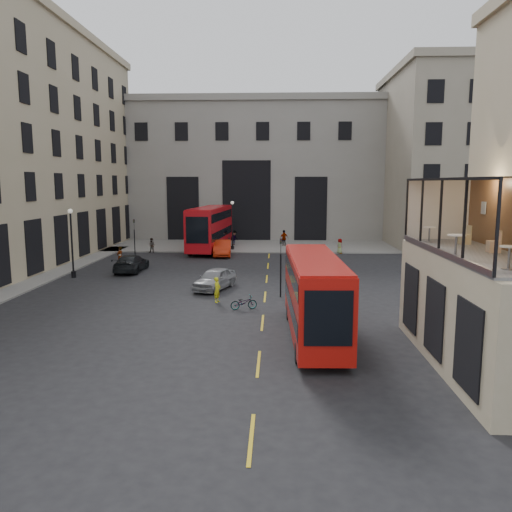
{
  "coord_description": "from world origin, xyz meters",
  "views": [
    {
      "loc": [
        -1.32,
        -19.44,
        7.34
      ],
      "look_at": [
        -2.49,
        9.75,
        3.0
      ],
      "focal_mm": 35.0,
      "sensor_mm": 36.0,
      "label": 1
    }
  ],
  "objects_px": {
    "cafe_table_mid": "(456,242)",
    "cafe_chair_b": "(494,246)",
    "traffic_light_far": "(134,233)",
    "cafe_table_far": "(429,232)",
    "cafe_chair_c": "(495,247)",
    "pedestrian_a": "(152,246)",
    "car_c": "(131,263)",
    "cyclist": "(217,290)",
    "car_a": "(215,279)",
    "bicycle": "(244,303)",
    "traffic_light_near": "(281,260)",
    "pedestrian_d": "(340,246)",
    "street_lamp_a": "(72,247)",
    "cafe_chair_d": "(465,239)",
    "street_lamp_b": "(232,228)",
    "pedestrian_b": "(234,238)",
    "bus_far": "(210,226)",
    "car_b": "(222,248)",
    "pedestrian_c": "(284,238)",
    "pedestrian_e": "(120,257)",
    "bus_near": "(314,293)"
  },
  "relations": [
    {
      "from": "pedestrian_e",
      "to": "pedestrian_c",
      "type": "bearing_deg",
      "value": 158.33
    },
    {
      "from": "cyclist",
      "to": "pedestrian_b",
      "type": "distance_m",
      "value": 27.5
    },
    {
      "from": "car_a",
      "to": "cafe_chair_d",
      "type": "relative_size",
      "value": 5.13
    },
    {
      "from": "street_lamp_b",
      "to": "pedestrian_a",
      "type": "distance_m",
      "value": 8.72
    },
    {
      "from": "street_lamp_a",
      "to": "pedestrian_b",
      "type": "relative_size",
      "value": 2.96
    },
    {
      "from": "car_c",
      "to": "pedestrian_b",
      "type": "relative_size",
      "value": 2.7
    },
    {
      "from": "cafe_table_mid",
      "to": "cafe_table_far",
      "type": "height_order",
      "value": "cafe_table_mid"
    },
    {
      "from": "traffic_light_far",
      "to": "car_a",
      "type": "xyz_separation_m",
      "value": [
        9.48,
        -13.83,
        -1.69
      ]
    },
    {
      "from": "pedestrian_d",
      "to": "cafe_chair_d",
      "type": "distance_m",
      "value": 29.5
    },
    {
      "from": "street_lamp_a",
      "to": "cafe_chair_c",
      "type": "distance_m",
      "value": 30.13
    },
    {
      "from": "traffic_light_near",
      "to": "cafe_table_mid",
      "type": "xyz_separation_m",
      "value": [
        6.35,
        -12.84,
        2.72
      ]
    },
    {
      "from": "bicycle",
      "to": "pedestrian_e",
      "type": "xyz_separation_m",
      "value": [
        -11.78,
        14.41,
        0.47
      ]
    },
    {
      "from": "car_a",
      "to": "bicycle",
      "type": "height_order",
      "value": "car_a"
    },
    {
      "from": "bus_near",
      "to": "cafe_chair_b",
      "type": "distance_m",
      "value": 7.95
    },
    {
      "from": "pedestrian_d",
      "to": "cafe_table_mid",
      "type": "height_order",
      "value": "cafe_table_mid"
    },
    {
      "from": "street_lamp_a",
      "to": "pedestrian_c",
      "type": "relative_size",
      "value": 2.83
    },
    {
      "from": "car_b",
      "to": "cafe_chair_c",
      "type": "distance_m",
      "value": 32.96
    },
    {
      "from": "street_lamp_a",
      "to": "bus_near",
      "type": "bearing_deg",
      "value": -39.51
    },
    {
      "from": "traffic_light_far",
      "to": "street_lamp_b",
      "type": "xyz_separation_m",
      "value": [
        9.0,
        6.0,
        -0.03
      ]
    },
    {
      "from": "pedestrian_a",
      "to": "traffic_light_near",
      "type": "bearing_deg",
      "value": -49.34
    },
    {
      "from": "car_c",
      "to": "cafe_chair_c",
      "type": "bearing_deg",
      "value": 136.04
    },
    {
      "from": "traffic_light_far",
      "to": "cyclist",
      "type": "distance_m",
      "value": 20.34
    },
    {
      "from": "car_c",
      "to": "cyclist",
      "type": "distance_m",
      "value": 13.26
    },
    {
      "from": "pedestrian_b",
      "to": "pedestrian_d",
      "type": "height_order",
      "value": "pedestrian_b"
    },
    {
      "from": "traffic_light_far",
      "to": "cafe_table_far",
      "type": "height_order",
      "value": "cafe_table_far"
    },
    {
      "from": "pedestrian_c",
      "to": "traffic_light_far",
      "type": "bearing_deg",
      "value": 4.23
    },
    {
      "from": "street_lamp_a",
      "to": "car_c",
      "type": "xyz_separation_m",
      "value": [
        3.75,
        2.73,
        -1.69
      ]
    },
    {
      "from": "bus_far",
      "to": "cafe_table_mid",
      "type": "relative_size",
      "value": 14.61
    },
    {
      "from": "car_a",
      "to": "cyclist",
      "type": "height_order",
      "value": "cyclist"
    },
    {
      "from": "cafe_table_mid",
      "to": "cafe_chair_b",
      "type": "xyz_separation_m",
      "value": [
        1.87,
        1.13,
        -0.27
      ]
    },
    {
      "from": "traffic_light_near",
      "to": "cafe_chair_d",
      "type": "height_order",
      "value": "cafe_chair_d"
    },
    {
      "from": "bus_near",
      "to": "pedestrian_b",
      "type": "distance_m",
      "value": 34.99
    },
    {
      "from": "cafe_chair_d",
      "to": "pedestrian_c",
      "type": "bearing_deg",
      "value": 102.13
    },
    {
      "from": "pedestrian_e",
      "to": "cafe_table_mid",
      "type": "height_order",
      "value": "cafe_table_mid"
    },
    {
      "from": "cafe_chair_b",
      "to": "cafe_chair_c",
      "type": "distance_m",
      "value": 0.09
    },
    {
      "from": "traffic_light_far",
      "to": "cafe_chair_d",
      "type": "xyz_separation_m",
      "value": [
        22.07,
        -25.11,
        2.43
      ]
    },
    {
      "from": "cyclist",
      "to": "cafe_table_far",
      "type": "bearing_deg",
      "value": -104.39
    },
    {
      "from": "car_a",
      "to": "pedestrian_e",
      "type": "xyz_separation_m",
      "value": [
        -9.43,
        8.98,
        0.15
      ]
    },
    {
      "from": "bus_near",
      "to": "bicycle",
      "type": "distance_m",
      "value": 6.58
    },
    {
      "from": "car_a",
      "to": "pedestrian_e",
      "type": "distance_m",
      "value": 13.02
    },
    {
      "from": "bus_far",
      "to": "cafe_chair_d",
      "type": "distance_m",
      "value": 34.64
    },
    {
      "from": "car_a",
      "to": "cafe_table_far",
      "type": "relative_size",
      "value": 6.2
    },
    {
      "from": "traffic_light_near",
      "to": "pedestrian_d",
      "type": "xyz_separation_m",
      "value": [
        6.31,
        20.06,
        -1.65
      ]
    },
    {
      "from": "bus_far",
      "to": "pedestrian_d",
      "type": "bearing_deg",
      "value": -7.31
    },
    {
      "from": "traffic_light_far",
      "to": "pedestrian_a",
      "type": "bearing_deg",
      "value": 78.99
    },
    {
      "from": "cafe_chair_d",
      "to": "street_lamp_b",
      "type": "bearing_deg",
      "value": 112.79
    },
    {
      "from": "traffic_light_near",
      "to": "bus_far",
      "type": "xyz_separation_m",
      "value": [
        -7.38,
        21.81,
        0.21
      ]
    },
    {
      "from": "cafe_table_mid",
      "to": "cafe_chair_c",
      "type": "relative_size",
      "value": 1.07
    },
    {
      "from": "traffic_light_far",
      "to": "cafe_chair_c",
      "type": "relative_size",
      "value": 4.98
    },
    {
      "from": "cafe_chair_d",
      "to": "traffic_light_near",
      "type": "bearing_deg",
      "value": 131.55
    }
  ]
}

